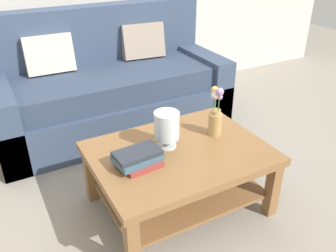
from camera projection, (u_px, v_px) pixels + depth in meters
name	position (u px, v px, depth m)	size (l,w,h in m)	color
ground_plane	(163.00, 175.00, 2.73)	(10.00, 10.00, 0.00)	gray
couch	(110.00, 89.00, 3.28)	(2.07, 0.90, 1.06)	#384760
coffee_table	(179.00, 166.00, 2.28)	(1.08, 0.81, 0.44)	olive
book_stack_main	(138.00, 158.00, 2.07)	(0.29, 0.22, 0.09)	#993833
glass_hurricane_vase	(167.00, 127.00, 2.19)	(0.16, 0.16, 0.24)	silver
flower_pitcher	(216.00, 115.00, 2.33)	(0.09, 0.10, 0.34)	tan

